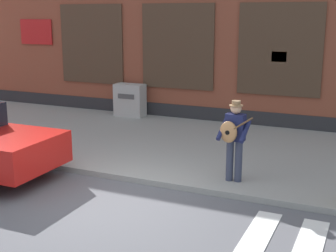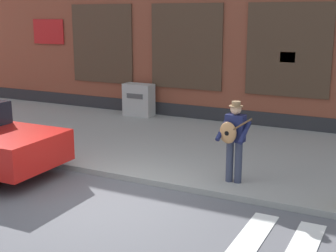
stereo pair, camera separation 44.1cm
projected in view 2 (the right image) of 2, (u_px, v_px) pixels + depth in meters
The scene contains 5 objects.
ground_plane at pixel (112, 201), 8.87m from camera, with size 160.00×160.00×0.00m, color #56565B.
sidewalk at pixel (195, 147), 12.28m from camera, with size 28.00×5.81×0.12m.
building_backdrop at pixel (256, 7), 15.68m from camera, with size 28.00×4.06×7.41m.
busker at pixel (234, 137), 9.29m from camera, with size 0.71×0.54×1.67m.
utility_box at pixel (139, 100), 15.67m from camera, with size 1.00×0.53×1.08m.
Camera 2 is at (4.72, -6.91, 3.45)m, focal length 50.00 mm.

